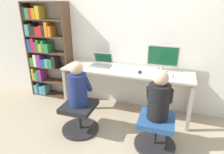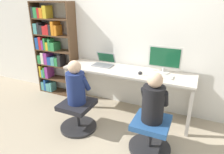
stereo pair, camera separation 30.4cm
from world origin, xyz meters
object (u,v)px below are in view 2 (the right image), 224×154
(laptop, at_px, (104,63))
(office_chair_left, at_px, (151,133))
(person_at_monitor, at_px, (153,100))
(bookshelf, at_px, (51,49))
(keyboard, at_px, (158,76))
(desktop_monitor, at_px, (165,59))
(person_at_laptop, at_px, (76,85))
(office_chair_right, at_px, (78,114))

(laptop, bearing_deg, office_chair_left, -37.20)
(person_at_monitor, distance_m, bookshelf, 2.44)
(keyboard, bearing_deg, person_at_monitor, -81.79)
(office_chair_left, bearing_deg, desktop_monitor, 93.69)
(desktop_monitor, bearing_deg, person_at_laptop, -140.75)
(office_chair_right, height_order, person_at_monitor, person_at_monitor)
(office_chair_left, height_order, person_at_monitor, person_at_monitor)
(desktop_monitor, relative_size, office_chair_left, 0.91)
(laptop, xyz_separation_m, person_at_laptop, (-0.04, -0.81, -0.10))
(office_chair_left, xyz_separation_m, person_at_laptop, (-1.11, 0.00, 0.48))
(office_chair_left, height_order, bookshelf, bookshelf)
(office_chair_right, distance_m, person_at_laptop, 0.48)
(office_chair_right, xyz_separation_m, bookshelf, (-1.16, 0.88, 0.70))
(person_at_laptop, bearing_deg, person_at_monitor, -0.00)
(keyboard, height_order, bookshelf, bookshelf)
(desktop_monitor, relative_size, person_at_laptop, 0.79)
(laptop, relative_size, bookshelf, 0.19)
(desktop_monitor, distance_m, person_at_monitor, 0.90)
(person_at_monitor, relative_size, person_at_laptop, 0.99)
(person_at_laptop, height_order, bookshelf, bookshelf)
(person_at_monitor, height_order, bookshelf, bookshelf)
(laptop, relative_size, office_chair_right, 0.61)
(desktop_monitor, height_order, office_chair_left, desktop_monitor)
(office_chair_right, relative_size, bookshelf, 0.30)
(office_chair_left, distance_m, person_at_monitor, 0.48)
(keyboard, xyz_separation_m, person_at_monitor, (0.09, -0.65, -0.07))
(office_chair_right, xyz_separation_m, person_at_monitor, (1.11, 0.00, 0.48))
(keyboard, height_order, office_chair_right, keyboard)
(desktop_monitor, relative_size, keyboard, 1.14)
(laptop, xyz_separation_m, person_at_monitor, (1.07, -0.81, -0.10))
(laptop, relative_size, office_chair_left, 0.61)
(bookshelf, bearing_deg, office_chair_right, -37.31)
(keyboard, relative_size, bookshelf, 0.24)
(laptop, height_order, keyboard, laptop)
(laptop, bearing_deg, keyboard, -8.85)
(keyboard, distance_m, office_chair_right, 1.33)
(person_at_monitor, bearing_deg, keyboard, 98.21)
(keyboard, relative_size, person_at_laptop, 0.69)
(office_chair_right, bearing_deg, office_chair_left, -0.00)
(desktop_monitor, height_order, laptop, desktop_monitor)
(bookshelf, bearing_deg, laptop, -3.35)
(laptop, height_order, bookshelf, bookshelf)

